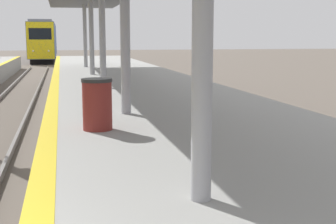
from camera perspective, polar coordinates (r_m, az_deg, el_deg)
The scene contains 2 objects.
train at distance 57.03m, azimuth -14.88°, elevation 8.36°, with size 2.65×20.10×4.42m.
trash_bin at distance 8.22m, azimuth -8.62°, elevation 0.96°, with size 0.54×0.54×0.90m.
Camera 1 is at (1.91, -2.34, 2.64)m, focal length 50.00 mm.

